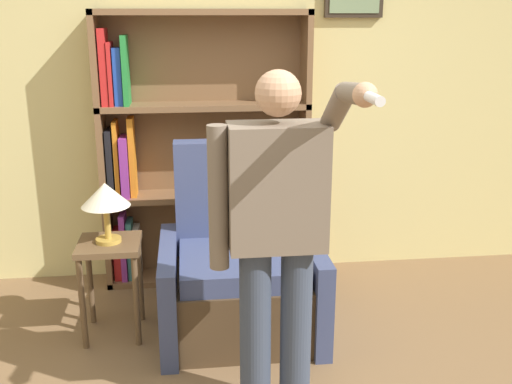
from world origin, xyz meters
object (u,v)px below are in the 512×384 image
object	(u,v)px
side_table	(110,263)
bookcase	(186,154)
armchair	(240,274)
table_lamp	(105,197)
person_standing	(277,231)

from	to	relation	value
side_table	bookcase	bearing A→B (deg)	58.89
armchair	table_lamp	world-z (taller)	armchair
bookcase	side_table	distance (m)	1.03
armchair	side_table	bearing A→B (deg)	-179.87
side_table	table_lamp	world-z (taller)	table_lamp
armchair	table_lamp	distance (m)	0.94
table_lamp	armchair	bearing A→B (deg)	0.13
person_standing	table_lamp	bearing A→B (deg)	134.28
person_standing	table_lamp	world-z (taller)	person_standing
bookcase	person_standing	xyz separation A→B (m)	(0.40, -1.67, 0.01)
bookcase	armchair	xyz separation A→B (m)	(0.31, -0.78, -0.60)
person_standing	side_table	size ratio (longest dim) A/B	2.78
armchair	side_table	size ratio (longest dim) A/B	1.89
side_table	table_lamp	size ratio (longest dim) A/B	1.66
bookcase	table_lamp	xyz separation A→B (m)	(-0.47, -0.78, -0.07)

